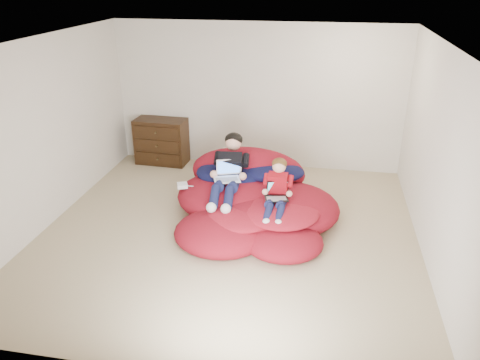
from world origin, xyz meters
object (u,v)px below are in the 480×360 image
object	(u,v)px
dresser	(162,141)
laptop_black	(277,193)
older_boy	(229,168)
laptop_white	(228,174)
younger_boy	(277,188)
beanbag_pile	(253,201)

from	to	relation	value
dresser	laptop_black	distance (m)	3.11
laptop_black	dresser	bearing A→B (deg)	138.58
older_boy	laptop_black	xyz separation A→B (m)	(0.73, -0.41, -0.15)
laptop_white	laptop_black	xyz separation A→B (m)	(0.73, -0.30, -0.09)
older_boy	younger_boy	world-z (taller)	older_boy
older_boy	laptop_black	size ratio (longest dim) A/B	3.40
dresser	younger_boy	distance (m)	3.11
dresser	laptop_black	xyz separation A→B (m)	(2.33, -2.06, 0.14)
beanbag_pile	laptop_black	bearing A→B (deg)	-38.42
beanbag_pile	younger_boy	world-z (taller)	younger_boy
younger_boy	dresser	bearing A→B (deg)	138.62
dresser	laptop_white	world-z (taller)	laptop_white
older_boy	laptop_white	size ratio (longest dim) A/B	2.96
dresser	younger_boy	xyz separation A→B (m)	(2.33, -2.05, 0.21)
beanbag_pile	laptop_white	world-z (taller)	laptop_white
dresser	older_boy	xyz separation A→B (m)	(1.60, -1.65, 0.28)
older_boy	laptop_white	xyz separation A→B (m)	(0.00, -0.11, -0.05)
younger_boy	laptop_white	size ratio (longest dim) A/B	1.97
dresser	laptop_black	world-z (taller)	dresser
beanbag_pile	younger_boy	distance (m)	0.60
beanbag_pile	older_boy	bearing A→B (deg)	162.82
older_boy	beanbag_pile	bearing A→B (deg)	-17.18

